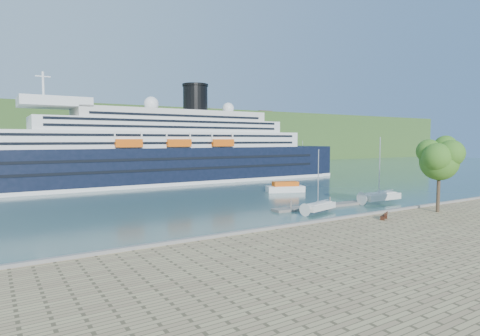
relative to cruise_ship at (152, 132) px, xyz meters
The scene contains 10 objects.
ground 59.79m from the cruise_ship, 80.91° to the right, with size 400.00×400.00×0.00m, color #2C4F4E.
far_hillside 87.69m from the cruise_ship, 83.95° to the left, with size 400.00×50.00×24.00m, color #2F4E1F.
quay_coping 59.76m from the cruise_ship, 80.95° to the right, with size 220.00×0.50×0.30m, color slate.
cruise_ship is the anchor object (origin of this frame).
park_bench 62.22m from the cruise_ship, 84.02° to the right, with size 1.54×0.63×0.99m, color #452013, non-canonical shape.
promenade_tree 63.90m from the cruise_ship, 74.95° to the right, with size 6.50×6.50×10.76m, color #285B18, non-canonical shape.
floating_pontoon 48.94m from the cruise_ship, 77.62° to the right, with size 16.92×2.07×0.38m, color gray, non-canonical shape.
sailboat_white_near 50.64m from the cruise_ship, 82.02° to the right, with size 6.70×1.86×8.66m, color silver, non-canonical shape.
sailboat_white_far 53.54m from the cruise_ship, 65.77° to the right, with size 8.05×2.24×10.40m, color silver, non-canonical shape.
tender_launch 35.43m from the cruise_ship, 59.23° to the right, with size 7.63×2.61×2.11m, color #E1560D, non-canonical shape.
Camera 1 is at (-42.23, -33.71, 10.39)m, focal length 30.00 mm.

